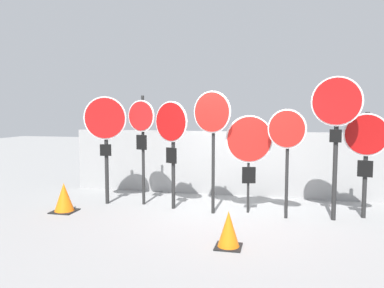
# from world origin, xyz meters

# --- Properties ---
(ground_plane) EXTENTS (40.00, 40.00, 0.00)m
(ground_plane) POSITION_xyz_m (0.00, 0.00, 0.00)
(ground_plane) COLOR gray
(fence_back) EXTENTS (8.49, 0.12, 1.58)m
(fence_back) POSITION_xyz_m (0.00, 1.69, 0.79)
(fence_back) COLOR gray
(fence_back) RESTS_ON ground
(stop_sign_0) EXTENTS (0.93, 0.23, 2.40)m
(stop_sign_0) POSITION_xyz_m (-2.73, 0.14, 1.70)
(stop_sign_0) COLOR black
(stop_sign_0) RESTS_ON ground
(stop_sign_1) EXTENTS (0.67, 0.23, 2.41)m
(stop_sign_1) POSITION_xyz_m (-1.93, 0.26, 1.70)
(stop_sign_1) COLOR black
(stop_sign_1) RESTS_ON ground
(stop_sign_2) EXTENTS (0.79, 0.38, 2.28)m
(stop_sign_2) POSITION_xyz_m (-1.19, 0.06, 1.61)
(stop_sign_2) COLOR black
(stop_sign_2) RESTS_ON ground
(stop_sign_3) EXTENTS (0.79, 0.32, 2.48)m
(stop_sign_3) POSITION_xyz_m (-0.30, -0.12, 1.85)
(stop_sign_3) COLOR black
(stop_sign_3) RESTS_ON ground
(stop_sign_4) EXTENTS (0.93, 0.29, 1.99)m
(stop_sign_4) POSITION_xyz_m (0.42, 0.09, 1.43)
(stop_sign_4) COLOR black
(stop_sign_4) RESTS_ON ground
(stop_sign_5) EXTENTS (0.72, 0.27, 2.12)m
(stop_sign_5) POSITION_xyz_m (1.15, -0.15, 1.57)
(stop_sign_5) COLOR black
(stop_sign_5) RESTS_ON ground
(stop_sign_6) EXTENTS (0.90, 0.28, 2.72)m
(stop_sign_6) POSITION_xyz_m (2.03, -0.08, 1.93)
(stop_sign_6) COLOR black
(stop_sign_6) RESTS_ON ground
(stop_sign_7) EXTENTS (0.80, 0.24, 2.06)m
(stop_sign_7) POSITION_xyz_m (2.62, 0.21, 1.42)
(stop_sign_7) COLOR black
(stop_sign_7) RESTS_ON ground
(traffic_cone_0) EXTENTS (0.40, 0.40, 0.56)m
(traffic_cone_0) POSITION_xyz_m (0.28, -1.92, 0.28)
(traffic_cone_0) COLOR black
(traffic_cone_0) RESTS_ON ground
(traffic_cone_1) EXTENTS (0.48, 0.48, 0.60)m
(traffic_cone_1) POSITION_xyz_m (-3.30, -0.66, 0.30)
(traffic_cone_1) COLOR black
(traffic_cone_1) RESTS_ON ground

